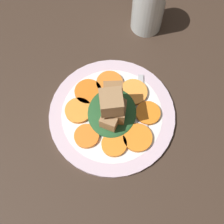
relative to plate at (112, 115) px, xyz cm
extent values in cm
cube|color=#38281E|center=(0.00, 0.00, -1.52)|extent=(120.00, 120.00, 2.00)
cylinder|color=silver|center=(0.00, 0.00, -0.02)|extent=(26.68, 26.68, 1.00)
cylinder|color=white|center=(0.00, 0.00, 0.03)|extent=(21.35, 21.35, 1.00)
cylinder|color=#F99539|center=(5.57, -3.75, 1.01)|extent=(6.04, 6.04, 0.86)
cylinder|color=orange|center=(6.89, 1.69, 1.01)|extent=(5.80, 5.80, 0.86)
cylinder|color=orange|center=(4.04, 5.87, 1.01)|extent=(5.89, 5.89, 0.86)
cylinder|color=orange|center=(-0.59, 7.04, 1.01)|extent=(5.70, 5.70, 0.86)
cylinder|color=orange|center=(-5.86, 4.25, 1.01)|extent=(5.07, 5.07, 0.86)
cylinder|color=orange|center=(-6.64, -1.55, 1.01)|extent=(5.16, 5.16, 0.86)
cylinder|color=orange|center=(-4.49, -6.01, 1.01)|extent=(5.97, 5.97, 0.86)
cylinder|color=orange|center=(1.23, -7.43, 1.01)|extent=(5.21, 5.21, 0.86)
ellipsoid|color=#235128|center=(0.00, 0.00, 1.39)|extent=(11.29, 10.16, 1.62)
cube|color=brown|center=(0.83, -0.01, 4.01)|extent=(5.02, 5.02, 3.62)
cube|color=brown|center=(-0.81, -0.88, 4.15)|extent=(4.00, 4.00, 3.91)
cube|color=#9E754C|center=(-2.64, 0.48, 3.83)|extent=(3.89, 3.89, 3.26)
cube|color=#9E754C|center=(-0.97, -0.17, 8.58)|extent=(5.29, 5.29, 4.25)
cube|color=olive|center=(1.31, 0.39, 7.63)|extent=(4.25, 4.25, 3.62)
cube|color=#B2B2B7|center=(4.61, -5.61, 0.78)|extent=(11.26, 2.77, 0.40)
cube|color=#B2B2B7|center=(-1.61, -6.55, 0.78)|extent=(1.69, 2.49, 0.40)
cube|color=#B2B2B7|center=(-4.31, -7.98, 0.78)|extent=(4.42, 0.97, 0.40)
cube|color=#B2B2B7|center=(-4.41, -7.32, 0.78)|extent=(4.42, 0.97, 0.40)
cube|color=#B2B2B7|center=(-4.51, -6.66, 0.78)|extent=(4.42, 0.97, 0.40)
cube|color=#B2B2B7|center=(-4.61, -6.00, 0.78)|extent=(4.42, 0.97, 0.40)
cylinder|color=silver|center=(24.83, -4.14, 5.79)|extent=(7.34, 7.34, 12.62)
camera|label=1|loc=(-24.69, -4.11, 61.21)|focal=50.00mm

